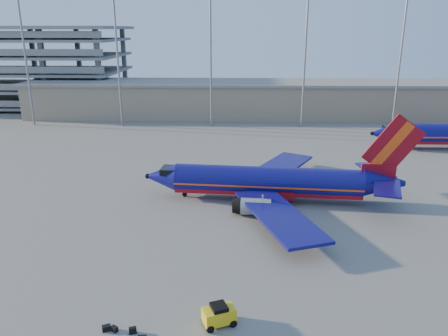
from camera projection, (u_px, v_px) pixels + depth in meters
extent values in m
plane|color=slate|center=(231.00, 206.00, 53.46)|extent=(220.00, 220.00, 0.00)
cube|color=gray|center=(275.00, 100.00, 107.19)|extent=(120.00, 15.00, 8.00)
cube|color=slate|center=(275.00, 83.00, 105.91)|extent=(122.00, 16.00, 0.60)
cube|color=slate|center=(19.00, 101.00, 125.26)|extent=(60.00, 30.00, 0.70)
cube|color=slate|center=(17.00, 86.00, 123.98)|extent=(60.00, 30.00, 0.70)
cube|color=slate|center=(14.00, 71.00, 122.70)|extent=(60.00, 30.00, 0.70)
cube|color=slate|center=(12.00, 56.00, 121.42)|extent=(60.00, 30.00, 0.70)
cube|color=slate|center=(10.00, 40.00, 120.14)|extent=(60.00, 30.00, 0.70)
cube|color=slate|center=(8.00, 28.00, 119.17)|extent=(62.00, 32.00, 0.80)
cube|color=slate|center=(34.00, 63.00, 134.74)|extent=(1.20, 1.20, 21.00)
cylinder|color=gray|center=(26.00, 61.00, 94.19)|extent=(0.44, 0.44, 28.00)
cylinder|color=gray|center=(118.00, 61.00, 93.65)|extent=(0.44, 0.44, 28.00)
cylinder|color=gray|center=(211.00, 62.00, 93.12)|extent=(0.44, 0.44, 28.00)
cylinder|color=gray|center=(305.00, 62.00, 92.59)|extent=(0.44, 0.44, 28.00)
cylinder|color=gray|center=(400.00, 62.00, 92.06)|extent=(0.44, 0.44, 28.00)
cylinder|color=#0F0D66|center=(267.00, 181.00, 54.49)|extent=(23.30, 5.59, 3.56)
cube|color=maroon|center=(267.00, 188.00, 54.77)|extent=(23.24, 4.92, 1.25)
cube|color=#FF4F15|center=(267.00, 183.00, 54.56)|extent=(23.30, 5.63, 0.21)
cone|color=#0F0D66|center=(161.00, 177.00, 56.00)|extent=(4.34, 3.90, 3.56)
cube|color=black|center=(171.00, 170.00, 55.58)|extent=(2.52, 2.69, 0.77)
cone|color=#0F0D66|center=(384.00, 183.00, 52.83)|extent=(5.30, 3.99, 3.56)
cube|color=maroon|center=(378.00, 172.00, 52.52)|extent=(4.07, 0.89, 2.11)
cube|color=maroon|center=(393.00, 146.00, 51.34)|extent=(7.06, 0.93, 7.67)
cube|color=#FF4F15|center=(391.00, 146.00, 51.36)|extent=(4.71, 0.82, 6.02)
cube|color=#0F0D66|center=(375.00, 170.00, 55.80)|extent=(3.60, 6.45, 0.21)
cube|color=#0F0D66|center=(387.00, 188.00, 49.62)|extent=(4.57, 6.73, 0.21)
cube|color=#0F0D66|center=(278.00, 167.00, 62.60)|extent=(11.45, 15.36, 0.34)
cube|color=#0F0D66|center=(279.00, 215.00, 46.59)|extent=(9.37, 15.65, 0.34)
cube|color=maroon|center=(271.00, 191.00, 54.83)|extent=(6.08, 4.25, 0.96)
cylinder|color=gray|center=(259.00, 179.00, 59.80)|extent=(3.63, 2.32, 2.02)
cylinder|color=gray|center=(256.00, 207.00, 50.34)|extent=(3.63, 2.32, 2.02)
cylinder|color=gray|center=(185.00, 193.00, 56.29)|extent=(0.25, 0.25, 1.06)
cylinder|color=black|center=(185.00, 194.00, 56.36)|extent=(0.63, 0.29, 0.62)
cylinder|color=black|center=(278.00, 191.00, 57.36)|extent=(0.85, 0.60, 0.81)
cylinder|color=black|center=(278.00, 205.00, 52.63)|extent=(0.85, 0.60, 0.81)
cone|color=#0F0D66|center=(383.00, 133.00, 78.38)|extent=(4.32, 3.81, 3.78)
cube|color=black|center=(391.00, 128.00, 78.05)|extent=(2.47, 2.67, 0.82)
cube|color=yellow|center=(219.00, 315.00, 31.76)|extent=(2.63, 2.09, 1.10)
cube|color=black|center=(219.00, 307.00, 31.56)|extent=(1.47, 1.53, 0.38)
cylinder|color=black|center=(205.00, 319.00, 32.17)|extent=(0.60, 0.40, 0.57)
cylinder|color=black|center=(210.00, 329.00, 31.09)|extent=(0.60, 0.40, 0.57)
cylinder|color=black|center=(227.00, 314.00, 32.75)|extent=(0.60, 0.40, 0.57)
cylinder|color=black|center=(233.00, 324.00, 31.68)|extent=(0.60, 0.40, 0.57)
cube|color=black|center=(114.00, 329.00, 31.25)|extent=(0.58, 0.52, 0.40)
cube|color=black|center=(133.00, 330.00, 31.03)|extent=(0.59, 0.42, 0.49)
cube|color=black|center=(106.00, 328.00, 31.33)|extent=(0.71, 0.58, 0.42)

